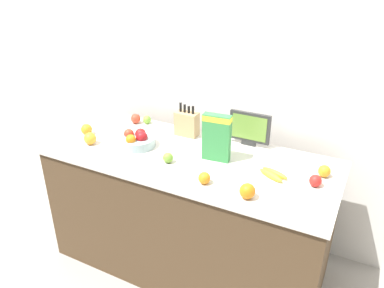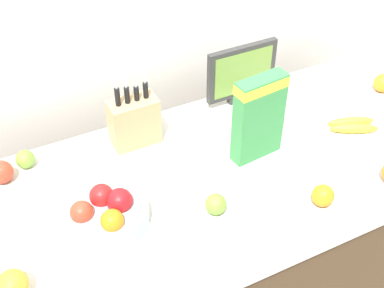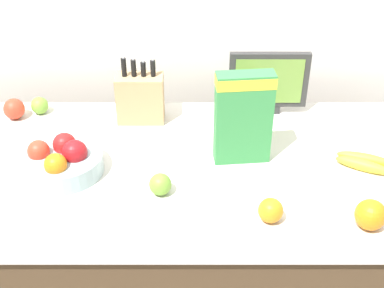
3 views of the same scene
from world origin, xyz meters
TOP-DOWN VIEW (x-y plane):
  - counter at (0.00, 0.00)m, footprint 1.95×0.81m
  - knife_block at (-0.16, 0.28)m, footprint 0.17×0.09m
  - small_monitor at (0.30, 0.33)m, footprint 0.29×0.03m
  - cereal_box at (0.19, 0.03)m, footprint 0.18×0.08m
  - fruit_bowl at (-0.38, -0.04)m, footprint 0.25×0.25m
  - banana_bunch at (0.58, -0.01)m, footprint 0.19×0.14m
  - apple_rear at (-0.54, 0.33)m, footprint 0.06×0.06m
  - apple_leftmost at (-0.07, -0.14)m, footprint 0.07×0.07m
  - apple_middle at (-0.62, 0.29)m, footprint 0.08×0.08m
  - orange_front_left at (0.51, -0.29)m, footprint 0.09×0.09m
  - orange_front_center at (0.24, -0.26)m, footprint 0.07×0.07m

SIDE VIEW (x-z plane):
  - counter at x=0.00m, z-range 0.00..0.93m
  - banana_bunch at x=0.58m, z-range 0.92..0.96m
  - apple_rear at x=-0.54m, z-range 0.92..0.99m
  - apple_leftmost at x=-0.07m, z-range 0.92..0.99m
  - orange_front_center at x=0.24m, z-range 0.92..1.00m
  - apple_middle at x=-0.62m, z-range 0.92..1.00m
  - orange_front_left at x=0.51m, z-range 0.92..1.01m
  - fruit_bowl at x=-0.38m, z-range 0.91..1.03m
  - knife_block at x=-0.16m, z-range 0.87..1.16m
  - small_monitor at x=0.30m, z-range 0.93..1.17m
  - cereal_box at x=0.19m, z-range 0.94..1.25m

